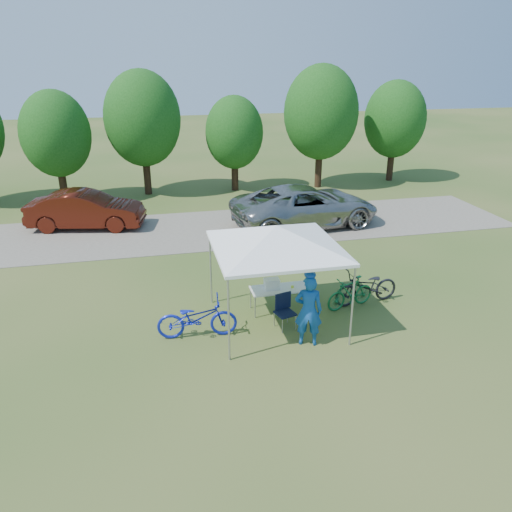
{
  "coord_description": "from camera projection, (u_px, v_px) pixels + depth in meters",
  "views": [
    {
      "loc": [
        -3.07,
        -11.34,
        6.65
      ],
      "look_at": [
        -0.08,
        2.0,
        1.13
      ],
      "focal_mm": 35.0,
      "sensor_mm": 36.0,
      "label": 1
    }
  ],
  "objects": [
    {
      "name": "ground",
      "position": [
        275.0,
        322.0,
        13.38
      ],
      "size": [
        100.0,
        100.0,
        0.0
      ],
      "primitive_type": "plane",
      "color": "#2D5119",
      "rests_on": "ground"
    },
    {
      "name": "minivan",
      "position": [
        306.0,
        206.0,
        20.56
      ],
      "size": [
        6.46,
        3.68,
        1.7
      ],
      "primitive_type": "imported",
      "rotation": [
        0.0,
        0.0,
        1.72
      ],
      "color": "#9D9C99",
      "rests_on": "gravel_strip"
    },
    {
      "name": "bike_green",
      "position": [
        350.0,
        293.0,
        13.97
      ],
      "size": [
        1.6,
        0.83,
        0.93
      ],
      "primitive_type": "imported",
      "rotation": [
        0.0,
        0.0,
        -1.3
      ],
      "color": "#176B36",
      "rests_on": "ground"
    },
    {
      "name": "cyclist",
      "position": [
        308.0,
        311.0,
        12.03
      ],
      "size": [
        0.77,
        0.62,
        1.84
      ],
      "primitive_type": "imported",
      "rotation": [
        0.0,
        0.0,
        2.84
      ],
      "color": "#124996",
      "rests_on": "ground"
    },
    {
      "name": "cooler",
      "position": [
        272.0,
        284.0,
        13.64
      ],
      "size": [
        0.41,
        0.28,
        0.3
      ],
      "color": "white",
      "rests_on": "folding_table"
    },
    {
      "name": "sedan",
      "position": [
        86.0,
        210.0,
        20.34
      ],
      "size": [
        4.84,
        2.45,
        1.52
      ],
      "primitive_type": "imported",
      "rotation": [
        0.0,
        0.0,
        1.38
      ],
      "color": "#4A160C",
      "rests_on": "gravel_strip"
    },
    {
      "name": "treeline",
      "position": [
        199.0,
        123.0,
        24.7
      ],
      "size": [
        24.89,
        4.28,
        6.3
      ],
      "color": "#382314",
      "rests_on": "ground"
    },
    {
      "name": "gravel_strip",
      "position": [
        226.0,
        228.0,
        20.61
      ],
      "size": [
        24.0,
        5.0,
        0.02
      ],
      "primitive_type": "cube",
      "color": "gray",
      "rests_on": "ground"
    },
    {
      "name": "ice_cream_cup",
      "position": [
        292.0,
        287.0,
        13.76
      ],
      "size": [
        0.08,
        0.08,
        0.06
      ],
      "primitive_type": "cylinder",
      "color": "#DCF138",
      "rests_on": "folding_table"
    },
    {
      "name": "bike_dark",
      "position": [
        367.0,
        287.0,
        14.2
      ],
      "size": [
        2.03,
        0.92,
        1.03
      ],
      "primitive_type": "imported",
      "rotation": [
        0.0,
        0.0,
        -1.45
      ],
      "color": "black",
      "rests_on": "ground"
    },
    {
      "name": "folding_table",
      "position": [
        280.0,
        290.0,
        13.77
      ],
      "size": [
        1.65,
        0.69,
        0.68
      ],
      "color": "white",
      "rests_on": "ground"
    },
    {
      "name": "canopy",
      "position": [
        277.0,
        228.0,
        12.38
      ],
      "size": [
        4.53,
        4.53,
        3.0
      ],
      "color": "#A5A5AA",
      "rests_on": "ground"
    },
    {
      "name": "bike_blue",
      "position": [
        197.0,
        318.0,
        12.5
      ],
      "size": [
        2.05,
        0.86,
        1.05
      ],
      "primitive_type": "imported",
      "rotation": [
        0.0,
        0.0,
        1.49
      ],
      "color": "#1423B6",
      "rests_on": "ground"
    },
    {
      "name": "folding_chair",
      "position": [
        284.0,
        308.0,
        12.99
      ],
      "size": [
        0.57,
        0.59,
        0.91
      ],
      "rotation": [
        0.0,
        0.0,
        0.28
      ],
      "color": "black",
      "rests_on": "ground"
    }
  ]
}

